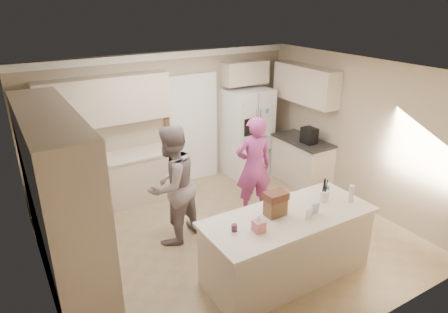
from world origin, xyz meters
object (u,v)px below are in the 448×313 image
island_base (287,247)px  utensil_crock (324,196)px  teen_girl (254,167)px  refrigerator (247,132)px  coffee_maker (309,135)px  tissue_box (259,226)px  dollhouse_body (275,207)px  teen_boy (172,185)px

island_base → utensil_crock: 0.86m
teen_girl → refrigerator: bearing=-106.1°
island_base → utensil_crock: (0.65, 0.05, 0.56)m
coffee_maker → tissue_box: coffee_maker is taller
utensil_crock → teen_girl: size_ratio=0.09×
tissue_box → teen_girl: size_ratio=0.08×
dollhouse_body → teen_boy: size_ratio=0.14×
dollhouse_body → island_base: bearing=-33.7°
island_base → teen_girl: (0.57, 1.60, 0.43)m
utensil_crock → dollhouse_body: (-0.80, 0.05, 0.04)m
refrigerator → utensil_crock: bearing=-107.2°
island_base → teen_girl: teen_girl is taller
utensil_crock → tissue_box: size_ratio=1.07×
refrigerator → tissue_box: (-1.99, -3.17, 0.10)m
refrigerator → coffee_maker: (0.61, -1.17, 0.17)m
tissue_box → teen_girl: bearing=56.6°
coffee_maker → utensil_crock: 2.32m
teen_boy → teen_girl: 1.51m
refrigerator → coffee_maker: refrigerator is taller
coffee_maker → teen_girl: teen_girl is taller
teen_boy → coffee_maker: bearing=161.8°
island_base → dollhouse_body: (-0.15, 0.10, 0.60)m
coffee_maker → dollhouse_body: size_ratio=1.15×
utensil_crock → teen_boy: bearing=136.1°
utensil_crock → island_base: bearing=-175.6°
island_base → teen_girl: bearing=70.3°
tissue_box → dollhouse_body: 0.45m
coffee_maker → teen_girl: 1.52m
tissue_box → teen_boy: teen_boy is taller
island_base → utensil_crock: bearing=4.4°
utensil_crock → coffee_maker: bearing=52.9°
refrigerator → dollhouse_body: (-1.59, -2.97, 0.14)m
dollhouse_body → teen_boy: teen_boy is taller
island_base → dollhouse_body: size_ratio=8.46×
utensil_crock → teen_girl: bearing=92.8°
refrigerator → utensil_crock: 3.13m
dollhouse_body → tissue_box: bearing=-153.4°
island_base → tissue_box: tissue_box is taller
teen_boy → teen_girl: size_ratio=1.06×
refrigerator → tissue_box: bearing=-124.7°
island_base → teen_boy: size_ratio=1.19×
utensil_crock → teen_girl: (-0.08, 1.55, -0.13)m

